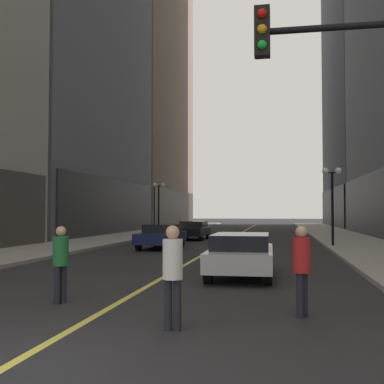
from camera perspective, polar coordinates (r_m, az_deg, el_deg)
name	(u,v)px	position (r m, az deg, el deg)	size (l,w,h in m)	color
ground_plane	(237,235)	(40.61, 5.31, -5.17)	(200.00, 200.00, 0.00)	#262628
sidewalk_left	(142,234)	(42.12, -5.98, -4.96)	(4.50, 78.00, 0.15)	#9E9991
sidewalk_right	(338,235)	(40.74, 17.00, -4.96)	(4.50, 78.00, 0.15)	#9E9991
lane_centre_stripe	(237,235)	(40.61, 5.31, -5.16)	(0.16, 70.00, 0.01)	#E5D64C
building_left_mid	(40,16)	(48.65, -17.64, 19.32)	(14.91, 24.00, 39.90)	slate
building_left_far	(141,83)	(70.62, -6.11, 12.77)	(10.69, 26.00, 41.03)	gray
car_silver	(241,253)	(14.96, 5.89, -7.23)	(1.96, 4.79, 1.32)	#B7B7BC
car_navy	(162,235)	(26.25, -3.62, -5.14)	(1.94, 4.62, 1.32)	#141E4C
car_black	(193,229)	(34.54, 0.16, -4.48)	(1.93, 4.57, 1.32)	black
pedestrian_in_red_jacket	(302,264)	(9.44, 12.91, -8.30)	(0.47, 0.47, 1.73)	black
pedestrian_in_white_shirt	(173,269)	(8.20, -2.32, -9.10)	(0.35, 0.35, 1.76)	black
pedestrian_in_green_parka	(61,258)	(10.97, -15.34, -7.61)	(0.46, 0.46, 1.68)	black
street_lamp_left_far	(159,197)	(40.27, -3.98, -0.56)	(1.06, 0.36, 4.43)	black
street_lamp_right_mid	(332,189)	(27.49, 16.33, 0.36)	(1.06, 0.36, 4.43)	black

